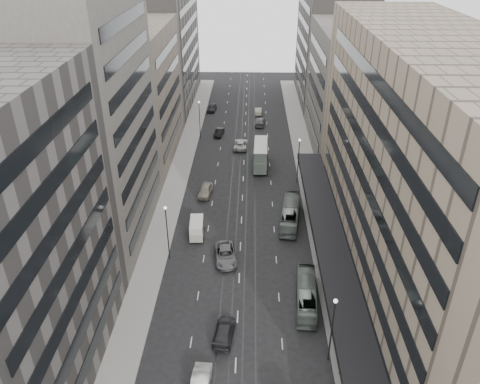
# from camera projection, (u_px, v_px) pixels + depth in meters

# --- Properties ---
(ground) EXTENTS (220.00, 220.00, 0.00)m
(ground) POSITION_uv_depth(u_px,v_px,m) (237.00, 323.00, 53.79)
(ground) COLOR black
(ground) RESTS_ON ground
(sidewalk_right) EXTENTS (4.00, 125.00, 0.15)m
(sidewalk_right) POSITION_uv_depth(u_px,v_px,m) (308.00, 175.00, 86.22)
(sidewalk_right) COLOR gray
(sidewalk_right) RESTS_ON ground
(sidewalk_left) EXTENTS (4.00, 125.00, 0.15)m
(sidewalk_left) POSITION_uv_depth(u_px,v_px,m) (179.00, 174.00, 86.74)
(sidewalk_left) COLOR gray
(sidewalk_left) RESTS_ON ground
(department_store) EXTENTS (19.20, 60.00, 30.00)m
(department_store) POSITION_uv_depth(u_px,v_px,m) (428.00, 178.00, 53.02)
(department_store) COLOR gray
(department_store) RESTS_ON ground
(building_right_mid) EXTENTS (15.00, 28.00, 24.00)m
(building_right_mid) POSITION_uv_depth(u_px,v_px,m) (353.00, 89.00, 92.87)
(building_right_mid) COLOR #55514A
(building_right_mid) RESTS_ON ground
(building_right_far) EXTENTS (15.00, 32.00, 28.00)m
(building_right_far) POSITION_uv_depth(u_px,v_px,m) (332.00, 46.00, 118.08)
(building_right_far) COLOR #5E5955
(building_right_far) RESTS_ON ground
(building_left_b) EXTENTS (15.00, 26.00, 34.00)m
(building_left_b) POSITION_uv_depth(u_px,v_px,m) (81.00, 123.00, 62.55)
(building_left_b) COLOR #55514A
(building_left_b) RESTS_ON ground
(building_left_c) EXTENTS (15.00, 28.00, 25.00)m
(building_left_c) POSITION_uv_depth(u_px,v_px,m) (131.00, 94.00, 88.31)
(building_left_c) COLOR #786B5D
(building_left_c) RESTS_ON ground
(building_left_d) EXTENTS (15.00, 38.00, 28.00)m
(building_left_d) POSITION_uv_depth(u_px,v_px,m) (160.00, 48.00, 116.39)
(building_left_d) COLOR #5E5955
(building_left_d) RESTS_ON ground
(lamp_right_near) EXTENTS (0.44, 0.44, 8.32)m
(lamp_right_near) POSITION_uv_depth(u_px,v_px,m) (333.00, 323.00, 46.67)
(lamp_right_near) COLOR #262628
(lamp_right_near) RESTS_ON ground
(lamp_right_far) EXTENTS (0.44, 0.44, 8.32)m
(lamp_right_far) POSITION_uv_depth(u_px,v_px,m) (299.00, 155.00, 81.59)
(lamp_right_far) COLOR #262628
(lamp_right_far) RESTS_ON ground
(lamp_left_near) EXTENTS (0.44, 0.44, 8.32)m
(lamp_left_near) POSITION_uv_depth(u_px,v_px,m) (167.00, 227.00, 61.93)
(lamp_left_near) COLOR #262628
(lamp_left_near) RESTS_ON ground
(lamp_left_far) EXTENTS (0.44, 0.44, 8.32)m
(lamp_left_far) POSITION_uv_depth(u_px,v_px,m) (199.00, 115.00, 99.47)
(lamp_left_far) COLOR #262628
(lamp_left_far) RESTS_ON ground
(bus_near) EXTENTS (3.01, 9.75, 2.67)m
(bus_near) POSITION_uv_depth(u_px,v_px,m) (306.00, 295.00, 55.98)
(bus_near) COLOR slate
(bus_near) RESTS_ON ground
(bus_far) EXTENTS (3.94, 10.90, 2.97)m
(bus_far) POSITION_uv_depth(u_px,v_px,m) (290.00, 214.00, 71.74)
(bus_far) COLOR gray
(bus_far) RESTS_ON ground
(double_decker) EXTENTS (2.90, 8.72, 4.73)m
(double_decker) POSITION_uv_depth(u_px,v_px,m) (261.00, 155.00, 88.22)
(double_decker) COLOR slate
(double_decker) RESTS_ON ground
(panel_van) EXTENTS (2.30, 4.35, 2.67)m
(panel_van) POSITION_uv_depth(u_px,v_px,m) (197.00, 228.00, 68.38)
(panel_van) COLOR #B8B4A6
(panel_van) RESTS_ON ground
(sedan_2) EXTENTS (3.60, 6.44, 1.70)m
(sedan_2) POSITION_uv_depth(u_px,v_px,m) (225.00, 255.00, 63.76)
(sedan_2) COLOR slate
(sedan_2) RESTS_ON ground
(sedan_3) EXTENTS (2.72, 5.45, 1.52)m
(sedan_3) POSITION_uv_depth(u_px,v_px,m) (224.00, 331.00, 51.65)
(sedan_3) COLOR #252527
(sedan_3) RESTS_ON ground
(sedan_4) EXTENTS (2.57, 5.23, 1.71)m
(sedan_4) POSITION_uv_depth(u_px,v_px,m) (205.00, 191.00, 79.53)
(sedan_4) COLOR #A7998A
(sedan_4) RESTS_ON ground
(sedan_5) EXTENTS (2.15, 4.64, 1.47)m
(sedan_5) POSITION_uv_depth(u_px,v_px,m) (219.00, 132.00, 102.87)
(sedan_5) COLOR black
(sedan_5) RESTS_ON ground
(sedan_6) EXTENTS (2.94, 5.95, 1.63)m
(sedan_6) POSITION_uv_depth(u_px,v_px,m) (241.00, 144.00, 96.98)
(sedan_6) COLOR beige
(sedan_6) RESTS_ON ground
(sedan_7) EXTENTS (2.70, 5.74, 1.62)m
(sedan_7) POSITION_uv_depth(u_px,v_px,m) (260.00, 122.00, 108.54)
(sedan_7) COLOR #5D5E60
(sedan_7) RESTS_ON ground
(sedan_8) EXTENTS (2.41, 5.12, 1.69)m
(sedan_8) POSITION_uv_depth(u_px,v_px,m) (212.00, 108.00, 117.04)
(sedan_8) COLOR #242426
(sedan_8) RESTS_ON ground
(sedan_9) EXTENTS (1.65, 4.63, 1.52)m
(sedan_9) POSITION_uv_depth(u_px,v_px,m) (258.00, 111.00, 115.00)
(sedan_9) COLOR #C0B29F
(sedan_9) RESTS_ON ground
(pedestrian) EXTENTS (0.71, 0.57, 1.69)m
(pedestrian) POSITION_uv_depth(u_px,v_px,m) (341.00, 368.00, 47.05)
(pedestrian) COLOR black
(pedestrian) RESTS_ON sidewalk_right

